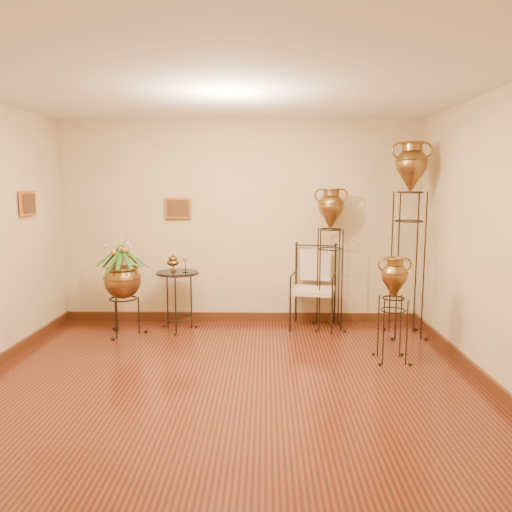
{
  "coord_description": "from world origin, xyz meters",
  "views": [
    {
      "loc": [
        0.37,
        -4.43,
        1.9
      ],
      "look_at": [
        0.25,
        1.3,
        1.1
      ],
      "focal_mm": 35.0,
      "sensor_mm": 36.0,
      "label": 1
    }
  ],
  "objects_px": {
    "planter_urn": "(122,276)",
    "side_table": "(178,300)",
    "amphora_mid": "(330,258)",
    "amphora_tall": "(408,238)",
    "armchair": "(313,287)"
  },
  "relations": [
    {
      "from": "planter_urn",
      "to": "side_table",
      "type": "height_order",
      "value": "planter_urn"
    },
    {
      "from": "side_table",
      "to": "amphora_mid",
      "type": "bearing_deg",
      "value": 4.22
    },
    {
      "from": "amphora_tall",
      "to": "amphora_mid",
      "type": "height_order",
      "value": "amphora_tall"
    },
    {
      "from": "amphora_mid",
      "to": "armchair",
      "type": "height_order",
      "value": "amphora_mid"
    },
    {
      "from": "planter_urn",
      "to": "armchair",
      "type": "bearing_deg",
      "value": 8.01
    },
    {
      "from": "amphora_tall",
      "to": "planter_urn",
      "type": "distance_m",
      "value": 3.65
    },
    {
      "from": "planter_urn",
      "to": "amphora_mid",
      "type": "bearing_deg",
      "value": 7.38
    },
    {
      "from": "planter_urn",
      "to": "armchair",
      "type": "distance_m",
      "value": 2.5
    },
    {
      "from": "amphora_mid",
      "to": "planter_urn",
      "type": "xyz_separation_m",
      "value": [
        -2.69,
        -0.35,
        -0.2
      ]
    },
    {
      "from": "side_table",
      "to": "planter_urn",
      "type": "bearing_deg",
      "value": -163.47
    },
    {
      "from": "side_table",
      "to": "amphora_tall",
      "type": "bearing_deg",
      "value": -3.45
    },
    {
      "from": "amphora_tall",
      "to": "amphora_mid",
      "type": "distance_m",
      "value": 1.03
    },
    {
      "from": "amphora_mid",
      "to": "side_table",
      "type": "distance_m",
      "value": 2.09
    },
    {
      "from": "amphora_tall",
      "to": "planter_urn",
      "type": "relative_size",
      "value": 1.81
    },
    {
      "from": "amphora_mid",
      "to": "planter_urn",
      "type": "height_order",
      "value": "amphora_mid"
    }
  ]
}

